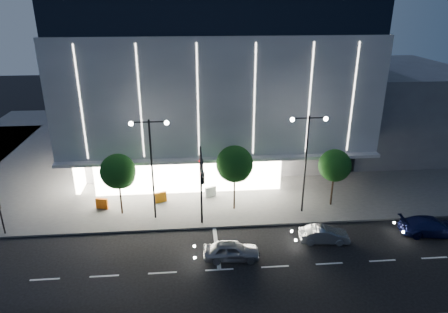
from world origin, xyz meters
name	(u,v)px	position (x,y,z in m)	size (l,w,h in m)	color
ground	(191,258)	(0.00, 0.00, 0.00)	(160.00, 160.00, 0.00)	black
sidewalk_museum	(227,145)	(5.00, 24.00, 0.07)	(70.00, 40.00, 0.15)	#474747
museum	(212,77)	(2.98, 22.31, 9.27)	(30.00, 25.80, 18.00)	#4C4C51
annex_building	(387,105)	(26.00, 24.00, 5.00)	(16.00, 20.00, 10.00)	#4C4C51
traffic_mast	(201,177)	(1.00, 3.34, 5.03)	(0.33, 5.89, 7.07)	black
street_lamp_west	(151,155)	(-3.00, 6.00, 5.96)	(3.16, 0.36, 9.00)	black
street_lamp_east	(307,150)	(10.00, 6.00, 5.96)	(3.16, 0.36, 9.00)	black
ped_signal_far	(1,215)	(-15.00, 4.50, 1.89)	(0.22, 0.24, 3.00)	black
tree_left	(118,173)	(-5.97, 7.02, 4.03)	(3.02, 3.02, 5.72)	black
tree_mid	(235,166)	(4.03, 7.02, 4.33)	(3.25, 3.25, 6.15)	black
tree_right	(335,167)	(13.03, 7.02, 3.88)	(2.91, 2.91, 5.51)	black
car_lead	(232,251)	(3.00, -0.28, 0.71)	(1.67, 4.16, 1.42)	gray
car_second	(324,235)	(10.46, 1.29, 0.64)	(1.35, 3.86, 1.27)	#95999C
car_third	(431,226)	(19.48, 1.62, 0.72)	(2.02, 4.97, 1.44)	#131848
barrier_a	(102,204)	(-7.92, 8.04, 0.65)	(1.10, 0.25, 1.00)	#FF640E
barrier_c	(161,197)	(-2.70, 8.81, 0.65)	(1.10, 0.25, 1.00)	#CD6B0B
barrier_d	(211,192)	(2.00, 9.55, 0.65)	(1.10, 0.25, 1.00)	silver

